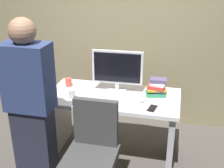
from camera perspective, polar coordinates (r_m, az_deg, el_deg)
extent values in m
plane|color=#4C4742|center=(3.47, 0.19, -13.17)|extent=(9.00, 9.00, 0.00)
cube|color=#8C7F5B|center=(3.76, 3.46, 14.42)|extent=(6.40, 0.10, 3.00)
cube|color=white|center=(3.12, 0.21, -2.55)|extent=(1.39, 0.70, 0.04)
cube|color=#B2B2B7|center=(3.46, -10.20, -6.94)|extent=(0.06, 0.62, 0.69)
cube|color=#B2B2B7|center=(3.22, 11.45, -9.45)|extent=(0.06, 0.62, 0.69)
cube|color=#3F3F3F|center=(2.61, -4.24, -14.36)|extent=(0.44, 0.44, 0.08)
cube|color=#3F3F3F|center=(2.62, -3.17, -7.39)|extent=(0.40, 0.06, 0.44)
cube|color=#262838|center=(2.87, -14.51, -12.16)|extent=(0.34, 0.20, 0.85)
cube|color=navy|center=(2.55, -16.05, 1.24)|extent=(0.40, 0.24, 0.58)
sphere|color=#A57A5B|center=(2.44, -17.04, 9.79)|extent=(0.22, 0.22, 0.22)
cube|color=silver|center=(3.21, 1.03, -1.25)|extent=(0.20, 0.15, 0.02)
cube|color=silver|center=(3.19, 1.03, -0.46)|extent=(0.04, 0.03, 0.08)
cube|color=silver|center=(3.11, 1.06, 3.28)|extent=(0.54, 0.05, 0.36)
cube|color=black|center=(3.09, 0.99, 3.18)|extent=(0.50, 0.02, 0.32)
cube|color=white|center=(3.01, -0.24, -2.89)|extent=(0.43, 0.15, 0.02)
ellipsoid|color=white|center=(2.98, 5.75, -3.14)|extent=(0.06, 0.10, 0.03)
cylinder|color=white|center=(3.04, -7.78, -1.95)|extent=(0.07, 0.07, 0.10)
cylinder|color=#D84C3F|center=(3.36, -8.44, 0.35)|extent=(0.07, 0.07, 0.10)
cube|color=#338C59|center=(3.13, 8.44, -1.90)|extent=(0.23, 0.18, 0.04)
cube|color=#3359A5|center=(3.13, 8.59, -1.32)|extent=(0.16, 0.13, 0.02)
cube|color=gold|center=(3.12, 8.56, -0.97)|extent=(0.22, 0.17, 0.02)
cube|color=red|center=(3.09, 8.52, -0.55)|extent=(0.18, 0.12, 0.04)
cube|color=white|center=(3.10, 8.96, 0.10)|extent=(0.17, 0.16, 0.03)
cube|color=#594C72|center=(3.09, 8.99, 0.69)|extent=(0.18, 0.12, 0.04)
cube|color=black|center=(2.86, 7.82, -4.69)|extent=(0.10, 0.15, 0.01)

